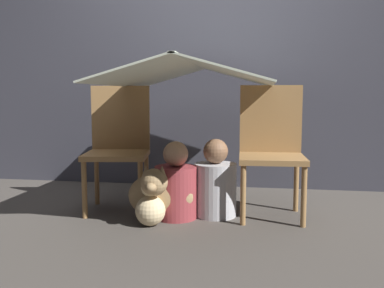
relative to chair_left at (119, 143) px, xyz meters
name	(u,v)px	position (x,y,z in m)	size (l,w,h in m)	color
ground_plane	(189,220)	(0.56, -0.23, -0.49)	(8.80, 8.80, 0.00)	#47423D
wall_back	(210,50)	(0.56, 0.90, 0.76)	(7.00, 0.05, 2.50)	#3D3D47
chair_left	(119,143)	(0.00, 0.00, 0.00)	(0.50, 0.50, 0.91)	olive
chair_right	(271,146)	(1.11, 0.00, 0.00)	(0.46, 0.46, 0.91)	olive
sheet_canopy	(192,73)	(0.56, -0.08, 0.50)	(1.10, 1.37, 0.17)	silver
person_front	(176,187)	(0.47, -0.19, -0.27)	(0.29, 0.29, 0.53)	maroon
person_second	(215,184)	(0.73, -0.10, -0.27)	(0.29, 0.29, 0.54)	#B2B2B7
dog	(159,194)	(0.38, -0.28, -0.30)	(0.45, 0.38, 0.40)	#9E7F56
floor_cushion	(197,200)	(0.57, 0.14, -0.44)	(0.38, 0.30, 0.10)	#CC664C
plush_toy	(150,207)	(0.34, -0.39, -0.36)	(0.20, 0.20, 0.31)	beige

